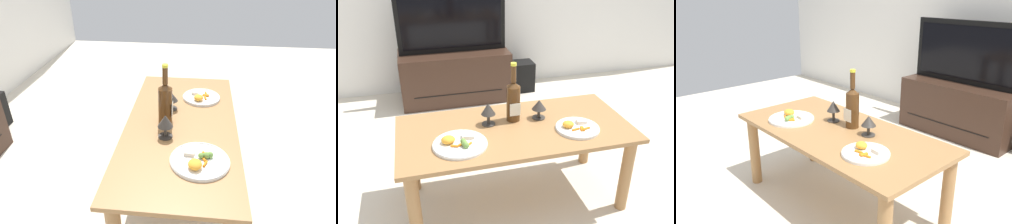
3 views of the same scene
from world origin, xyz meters
The scene contains 7 objects.
ground_plane centered at (0.00, 0.00, 0.00)m, with size 6.40×6.40×0.00m, color beige.
dining_table centered at (0.00, 0.00, 0.42)m, with size 1.35×0.65×0.52m.
wine_bottle centered at (0.01, 0.09, 0.65)m, with size 0.08×0.08×0.36m.
goblet_left centered at (-0.14, 0.08, 0.61)m, with size 0.08×0.08×0.14m.
goblet_right centered at (0.17, 0.08, 0.60)m, with size 0.09×0.09×0.12m.
dinner_plate_left centered at (-0.34, -0.11, 0.53)m, with size 0.29×0.29×0.05m.
dinner_plate_right centered at (0.34, -0.11, 0.53)m, with size 0.25×0.25×0.05m.
Camera 1 is at (-1.50, -0.08, 1.47)m, focal length 32.33 mm.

